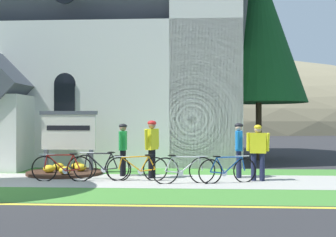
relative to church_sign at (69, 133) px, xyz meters
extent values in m
plane|color=#2B2B2D|center=(-1.30, 0.62, -1.33)|extent=(140.00, 140.00, 0.00)
cube|color=#A8A59E|center=(-0.55, -1.67, -1.32)|extent=(32.00, 2.66, 0.01)
cube|color=#427F33|center=(-0.55, 0.51, -1.32)|extent=(24.00, 1.71, 0.01)
cube|color=silver|center=(-0.55, 6.06, 1.36)|extent=(12.87, 9.38, 5.38)
cube|color=#4C515B|center=(-0.55, 6.06, 5.51)|extent=(13.37, 9.55, 9.55)
cube|color=silver|center=(4.57, 2.69, 4.62)|extent=(2.63, 2.63, 11.90)
cube|color=black|center=(-0.55, 1.34, 0.77)|extent=(0.76, 0.06, 1.90)
cone|color=black|center=(-0.55, 1.34, 1.72)|extent=(0.80, 0.06, 0.80)
cube|color=#474C56|center=(-0.76, 0.02, -0.94)|extent=(0.12, 0.12, 0.76)
cube|color=#474C56|center=(0.76, -0.01, -0.94)|extent=(0.12, 0.12, 0.76)
cube|color=silver|center=(0.00, 0.00, 0.01)|extent=(1.81, 0.11, 1.15)
cube|color=#474C56|center=(0.00, 0.00, 0.65)|extent=(1.93, 0.16, 0.12)
cube|color=black|center=(0.00, -0.04, 0.15)|extent=(1.45, 0.04, 0.16)
cylinder|color=#382319|center=(0.00, -0.39, -1.28)|extent=(2.40, 2.40, 0.10)
ellipsoid|color=gold|center=(0.50, -0.36, -1.11)|extent=(0.36, 0.36, 0.24)
ellipsoid|color=gold|center=(0.22, 0.17, -1.11)|extent=(0.36, 0.36, 0.24)
ellipsoid|color=gold|center=(-0.28, -0.18, -1.11)|extent=(0.36, 0.36, 0.24)
ellipsoid|color=gold|center=(-0.39, -0.77, -1.11)|extent=(0.36, 0.36, 0.24)
ellipsoid|color=gold|center=(0.24, -1.18, -1.11)|extent=(0.36, 0.36, 0.24)
torus|color=black|center=(3.34, -2.26, -0.97)|extent=(0.74, 0.19, 0.75)
torus|color=black|center=(4.34, -2.04, -0.97)|extent=(0.74, 0.19, 0.75)
cylinder|color=#B7B7BC|center=(4.00, -2.11, -0.82)|extent=(0.55, 0.15, 0.44)
cylinder|color=#B7B7BC|center=(3.89, -2.14, -0.59)|extent=(0.75, 0.20, 0.07)
cylinder|color=#B7B7BC|center=(3.63, -2.19, -0.80)|extent=(0.26, 0.09, 0.46)
cylinder|color=#B7B7BC|center=(3.54, -2.21, -1.00)|extent=(0.41, 0.12, 0.09)
cylinder|color=#B7B7BC|center=(3.43, -2.24, -0.77)|extent=(0.22, 0.08, 0.41)
cylinder|color=#B7B7BC|center=(4.30, -2.05, -0.79)|extent=(0.12, 0.06, 0.37)
ellipsoid|color=black|center=(3.52, -2.22, -0.55)|extent=(0.25, 0.13, 0.05)
cylinder|color=silver|center=(4.26, -2.06, -0.59)|extent=(0.44, 0.12, 0.03)
cylinder|color=silver|center=(3.74, -2.17, -1.02)|extent=(0.18, 0.06, 0.18)
torus|color=black|center=(1.91, -1.59, -0.97)|extent=(0.74, 0.13, 0.74)
torus|color=black|center=(0.91, -1.45, -0.97)|extent=(0.74, 0.13, 0.74)
cylinder|color=black|center=(1.25, -1.50, -0.80)|extent=(0.54, 0.11, 0.49)
cylinder|color=black|center=(1.36, -1.51, -0.56)|extent=(0.74, 0.13, 0.05)
cylinder|color=black|center=(1.62, -1.55, -0.79)|extent=(0.26, 0.07, 0.49)
cylinder|color=black|center=(1.71, -1.56, -1.00)|extent=(0.41, 0.09, 0.09)
cylinder|color=black|center=(1.82, -1.57, -0.76)|extent=(0.22, 0.06, 0.43)
cylinder|color=black|center=(0.95, -1.46, -0.77)|extent=(0.12, 0.05, 0.42)
ellipsoid|color=black|center=(1.73, -1.56, -0.53)|extent=(0.25, 0.11, 0.05)
cylinder|color=silver|center=(0.99, -1.46, -0.55)|extent=(0.44, 0.09, 0.03)
cylinder|color=silver|center=(1.51, -1.53, -1.03)|extent=(0.18, 0.04, 0.18)
torus|color=black|center=(3.02, -1.68, -0.99)|extent=(0.71, 0.10, 0.71)
torus|color=black|center=(1.99, -1.78, -0.99)|extent=(0.71, 0.10, 0.71)
cylinder|color=orange|center=(2.34, -1.74, -0.85)|extent=(0.56, 0.09, 0.42)
cylinder|color=orange|center=(2.45, -1.73, -0.63)|extent=(0.77, 0.10, 0.07)
cylinder|color=orange|center=(2.72, -1.71, -0.83)|extent=(0.26, 0.06, 0.44)
cylinder|color=orange|center=(2.81, -1.70, -1.02)|extent=(0.42, 0.07, 0.09)
cylinder|color=orange|center=(2.92, -1.69, -0.80)|extent=(0.22, 0.06, 0.39)
cylinder|color=orange|center=(2.03, -1.77, -0.82)|extent=(0.12, 0.05, 0.35)
ellipsoid|color=black|center=(2.83, -1.70, -0.59)|extent=(0.25, 0.10, 0.05)
cylinder|color=silver|center=(2.07, -1.77, -0.63)|extent=(0.44, 0.07, 0.03)
cylinder|color=silver|center=(2.61, -1.72, -1.04)|extent=(0.18, 0.04, 0.18)
torus|color=black|center=(4.56, -2.16, -0.99)|extent=(0.67, 0.27, 0.70)
torus|color=black|center=(5.53, -1.81, -0.99)|extent=(0.67, 0.27, 0.70)
cylinder|color=#194CA5|center=(5.20, -1.93, -0.83)|extent=(0.54, 0.22, 0.46)
cylinder|color=#194CA5|center=(5.09, -1.97, -0.61)|extent=(0.73, 0.29, 0.04)
cylinder|color=#194CA5|center=(4.84, -2.06, -0.83)|extent=(0.26, 0.12, 0.45)
cylinder|color=#194CA5|center=(4.75, -2.09, -1.02)|extent=(0.40, 0.18, 0.09)
cylinder|color=#194CA5|center=(4.65, -2.13, -0.80)|extent=(0.22, 0.11, 0.40)
cylinder|color=#194CA5|center=(5.49, -1.82, -0.80)|extent=(0.12, 0.07, 0.39)
ellipsoid|color=black|center=(4.74, -2.10, -0.58)|extent=(0.25, 0.16, 0.05)
cylinder|color=silver|center=(5.45, -1.84, -0.59)|extent=(0.42, 0.18, 0.03)
cylinder|color=silver|center=(4.95, -2.02, -1.04)|extent=(0.18, 0.08, 0.18)
torus|color=black|center=(0.90, -1.93, -0.97)|extent=(0.74, 0.04, 0.74)
torus|color=black|center=(-0.12, -1.93, -0.97)|extent=(0.74, 0.04, 0.74)
cylinder|color=#A51E19|center=(0.23, -1.93, -0.80)|extent=(0.55, 0.04, 0.47)
cylinder|color=#A51E19|center=(0.34, -1.93, -0.58)|extent=(0.76, 0.04, 0.04)
cylinder|color=#A51E19|center=(0.60, -1.93, -0.80)|extent=(0.26, 0.04, 0.47)
cylinder|color=#A51E19|center=(0.70, -1.93, -1.00)|extent=(0.41, 0.04, 0.09)
cylinder|color=#A51E19|center=(0.81, -1.93, -0.77)|extent=(0.22, 0.04, 0.42)
cylinder|color=#A51E19|center=(-0.08, -1.93, -0.78)|extent=(0.12, 0.04, 0.40)
ellipsoid|color=black|center=(0.72, -1.93, -0.54)|extent=(0.24, 0.08, 0.05)
cylinder|color=silver|center=(-0.04, -1.93, -0.56)|extent=(0.44, 0.03, 0.03)
cylinder|color=silver|center=(0.49, -1.93, -1.03)|extent=(0.18, 0.02, 0.18)
cylinder|color=#191E38|center=(5.82, -1.51, -0.93)|extent=(0.15, 0.15, 0.79)
cylinder|color=#191E38|center=(6.06, -1.53, -0.93)|extent=(0.15, 0.15, 0.79)
cube|color=yellow|center=(5.94, -1.52, -0.24)|extent=(0.46, 0.24, 0.58)
sphere|color=tan|center=(5.94, -1.52, 0.15)|extent=(0.21, 0.21, 0.21)
ellipsoid|color=gold|center=(5.94, -1.52, 0.21)|extent=(0.24, 0.27, 0.14)
cylinder|color=yellow|center=(5.67, -1.46, -0.21)|extent=(0.09, 0.15, 0.53)
cylinder|color=yellow|center=(6.21, -1.58, -0.21)|extent=(0.09, 0.19, 0.53)
cylinder|color=black|center=(1.92, -0.77, -0.92)|extent=(0.15, 0.15, 0.80)
cylinder|color=black|center=(1.91, -0.54, -0.92)|extent=(0.15, 0.15, 0.80)
cube|color=green|center=(1.92, -0.66, -0.23)|extent=(0.21, 0.46, 0.59)
sphere|color=#936B51|center=(1.92, -0.66, 0.17)|extent=(0.21, 0.21, 0.21)
ellipsoid|color=black|center=(1.92, -0.66, 0.23)|extent=(0.27, 0.23, 0.15)
cylinder|color=green|center=(1.89, -0.93, -0.20)|extent=(0.09, 0.13, 0.53)
cylinder|color=green|center=(1.95, -0.38, -0.20)|extent=(0.09, 0.11, 0.53)
cylinder|color=black|center=(2.89, -1.06, -0.90)|extent=(0.15, 0.15, 0.85)
cylinder|color=black|center=(2.84, -1.19, -0.90)|extent=(0.15, 0.15, 0.85)
cube|color=yellow|center=(2.87, -1.12, -0.16)|extent=(0.37, 0.52, 0.62)
sphere|color=#936B51|center=(2.87, -1.12, 0.26)|extent=(0.22, 0.22, 0.22)
ellipsoid|color=red|center=(2.87, -1.12, 0.32)|extent=(0.34, 0.32, 0.15)
cylinder|color=yellow|center=(3.01, -0.87, -0.13)|extent=(0.09, 0.18, 0.57)
cylinder|color=yellow|center=(2.72, -1.38, -0.13)|extent=(0.09, 0.23, 0.57)
cylinder|color=#191E38|center=(5.48, -0.76, -0.92)|extent=(0.15, 0.15, 0.82)
cylinder|color=#191E38|center=(5.47, -0.97, -0.92)|extent=(0.15, 0.15, 0.82)
cube|color=blue|center=(5.47, -0.87, -0.21)|extent=(0.23, 0.47, 0.60)
sphere|color=tan|center=(5.47, -0.87, 0.19)|extent=(0.21, 0.21, 0.21)
ellipsoid|color=black|center=(5.47, -0.87, 0.25)|extent=(0.28, 0.24, 0.15)
cylinder|color=blue|center=(5.53, -0.59, -0.18)|extent=(0.09, 0.11, 0.54)
cylinder|color=blue|center=(5.42, -1.14, -0.18)|extent=(0.09, 0.16, 0.54)
cylinder|color=#3D2D1E|center=(6.95, 4.69, -0.09)|extent=(0.25, 0.25, 2.48)
cone|color=#14471E|center=(6.95, 4.69, 4.22)|extent=(4.13, 4.13, 6.13)
ellipsoid|color=#847A5B|center=(-0.61, 53.81, -1.33)|extent=(96.72, 46.55, 23.51)
camera|label=1|loc=(4.06, -13.54, 0.43)|focal=44.64mm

